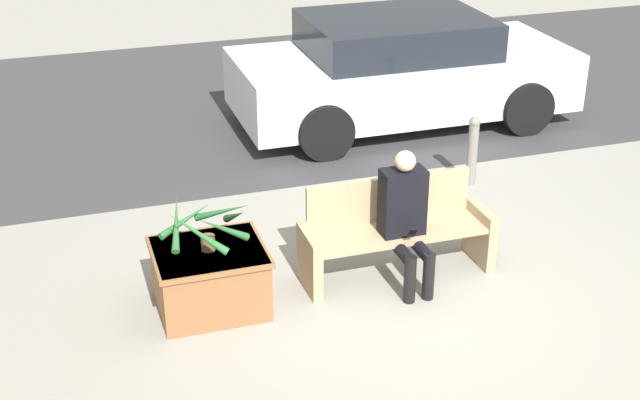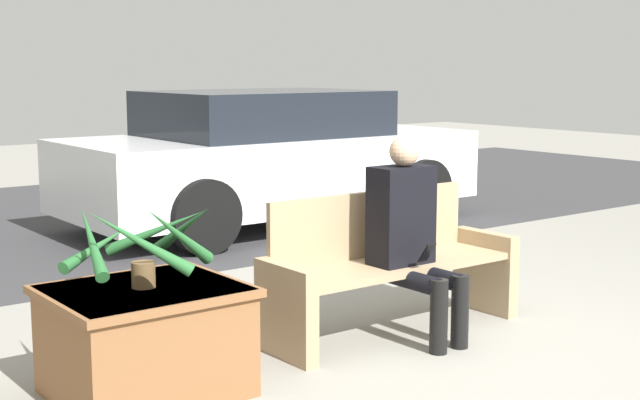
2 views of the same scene
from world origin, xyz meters
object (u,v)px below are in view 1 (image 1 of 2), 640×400
object	(u,v)px
person_seated	(406,214)
parked_car	(401,70)
bench	(395,231)
potted_plant	(207,224)
planter_box	(210,277)
bollard_post	(473,149)

from	to	relation	value
person_seated	parked_car	distance (m)	4.01
bench	potted_plant	size ratio (longest dim) A/B	2.21
planter_box	parked_car	world-z (taller)	parked_car
parked_car	bollard_post	world-z (taller)	parked_car
bench	potted_plant	bearing A→B (deg)	-177.37
person_seated	parked_car	world-z (taller)	parked_car
parked_car	planter_box	bearing A→B (deg)	-131.39
potted_plant	parked_car	xyz separation A→B (m)	(3.20, 3.63, -0.09)
planter_box	bollard_post	size ratio (longest dim) A/B	1.19
bench	parked_car	world-z (taller)	parked_car
planter_box	potted_plant	world-z (taller)	potted_plant
planter_box	potted_plant	distance (m)	0.49
potted_plant	bollard_post	xyz separation A→B (m)	(3.22, 1.59, -0.37)
planter_box	parked_car	size ratio (longest dim) A/B	0.22
person_seated	planter_box	bearing A→B (deg)	177.06
bench	planter_box	world-z (taller)	bench
planter_box	bollard_post	world-z (taller)	bollard_post
planter_box	parked_car	bearing A→B (deg)	48.61
person_seated	potted_plant	bearing A→B (deg)	176.63
person_seated	planter_box	distance (m)	1.75
potted_plant	parked_car	distance (m)	4.84
planter_box	parked_car	xyz separation A→B (m)	(3.21, 3.64, 0.40)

